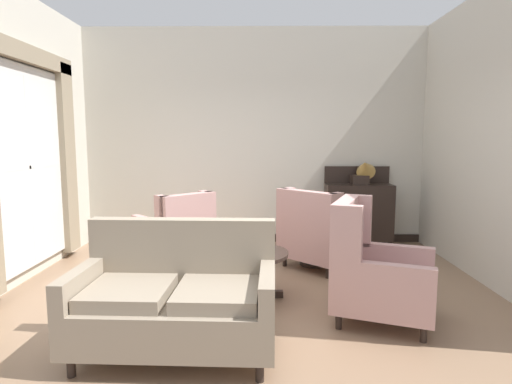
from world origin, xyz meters
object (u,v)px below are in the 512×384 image
gramophone (364,171)px  armchair_far_left (374,271)px  settee (176,300)px  armchair_near_window (319,234)px  porcelain_vase (253,238)px  sideboard (358,211)px  coffee_table (248,261)px  armchair_foreground_right (177,234)px  side_table (314,232)px

gramophone → armchair_far_left: bearing=-101.0°
settee → armchair_near_window: bearing=59.6°
porcelain_vase → armchair_far_left: armchair_far_left is taller
porcelain_vase → armchair_near_window: size_ratio=0.29×
armchair_far_left → sideboard: size_ratio=0.91×
settee → porcelain_vase: bearing=65.0°
armchair_near_window → gramophone: size_ratio=2.60×
armchair_near_window → sideboard: bearing=-79.4°
coffee_table → armchair_foreground_right: bearing=131.0°
coffee_table → armchair_near_window: 1.37m
armchair_far_left → sideboard: bearing=10.6°
armchair_foreground_right → gramophone: (2.60, 1.02, 0.74)m
armchair_near_window → side_table: 0.12m
side_table → settee: bearing=-120.1°
coffee_table → sideboard: bearing=53.6°
armchair_near_window → armchair_foreground_right: (-1.81, 0.03, -0.01)m
coffee_table → porcelain_vase: 0.25m
coffee_table → armchair_far_left: bearing=-24.2°
armchair_near_window → coffee_table: bearing=95.1°
armchair_near_window → armchair_far_left: bearing=144.4°
settee → coffee_table: bearing=67.1°
armchair_foreground_right → sideboard: sideboard is taller
settee → sideboard: bearing=59.1°
porcelain_vase → settee: (-0.57, -1.13, -0.22)m
porcelain_vase → armchair_near_window: 1.35m
armchair_near_window → sideboard: size_ratio=0.98×
side_table → gramophone: (0.85, 0.94, 0.72)m
coffee_table → armchair_foreground_right: size_ratio=0.73×
armchair_near_window → gramophone: (0.79, 1.05, 0.73)m
side_table → sideboard: 1.30m
settee → armchair_foreground_right: (-0.43, 2.22, 0.00)m
settee → side_table: (1.33, 2.30, 0.02)m
armchair_foreground_right → coffee_table: bearing=87.6°
armchair_far_left → gramophone: 2.76m
armchair_far_left → side_table: bearing=31.7°
armchair_far_left → gramophone: (0.51, 2.62, 0.70)m
coffee_table → side_table: 1.42m
settee → armchair_foreground_right: 2.26m
side_table → gramophone: 1.45m
gramophone → armchair_near_window: bearing=-127.2°
coffee_table → armchair_foreground_right: armchair_foreground_right is taller
armchair_near_window → settee: bearing=102.0°
armchair_near_window → sideboard: (0.75, 1.13, 0.11)m
gramophone → coffee_table: bearing=-128.2°
side_table → gramophone: bearing=47.9°
porcelain_vase → sideboard: 2.69m
gramophone → sideboard: bearing=117.4°
settee → armchair_foreground_right: settee is taller
armchair_far_left → side_table: 1.72m
side_table → armchair_far_left: bearing=-78.8°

